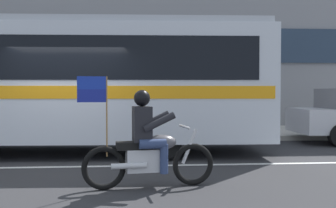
% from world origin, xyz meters
% --- Properties ---
extents(ground_plane, '(60.00, 60.00, 0.00)m').
position_xyz_m(ground_plane, '(0.00, 0.00, 0.00)').
color(ground_plane, '#2B2B2D').
extents(sidewalk_curb, '(28.00, 3.80, 0.15)m').
position_xyz_m(sidewalk_curb, '(0.00, 5.10, 0.07)').
color(sidewalk_curb, '#B7B2A8').
rests_on(sidewalk_curb, ground_plane).
extents(lane_center_stripe, '(26.60, 0.14, 0.01)m').
position_xyz_m(lane_center_stripe, '(0.00, -0.60, 0.00)').
color(lane_center_stripe, silver).
rests_on(lane_center_stripe, ground_plane).
extents(office_building_facade, '(28.00, 0.89, 9.85)m').
position_xyz_m(office_building_facade, '(0.00, 7.39, 4.93)').
color(office_building_facade, gray).
rests_on(office_building_facade, ground_plane).
extents(transit_bus, '(12.17, 3.08, 3.22)m').
position_xyz_m(transit_bus, '(-1.30, 1.19, 1.88)').
color(transit_bus, silver).
rests_on(transit_bus, ground_plane).
extents(motorcycle_with_rider, '(2.18, 0.69, 1.78)m').
position_xyz_m(motorcycle_with_rider, '(1.70, -2.46, 0.67)').
color(motorcycle_with_rider, black).
rests_on(motorcycle_with_rider, ground_plane).
extents(fire_hydrant, '(0.22, 0.30, 0.75)m').
position_xyz_m(fire_hydrant, '(-2.40, 3.79, 0.52)').
color(fire_hydrant, red).
rests_on(fire_hydrant, sidewalk_curb).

